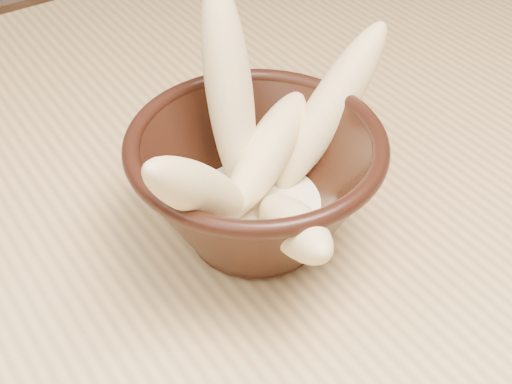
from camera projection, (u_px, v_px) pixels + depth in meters
table at (295, 196)px, 0.74m from camera, size 1.20×0.80×0.75m
bowl at (256, 183)px, 0.54m from camera, size 0.19×0.19×0.10m
milk_puddle at (256, 208)px, 0.55m from camera, size 0.11×0.11×0.01m
banana_upright at (229, 89)px, 0.53m from camera, size 0.06×0.10×0.17m
banana_left at (201, 192)px, 0.47m from camera, size 0.13×0.09×0.14m
banana_right at (331, 106)px, 0.56m from camera, size 0.15×0.07×0.13m
banana_across at (268, 151)px, 0.54m from camera, size 0.13×0.10×0.07m
banana_front at (293, 227)px, 0.49m from camera, size 0.07×0.14×0.09m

